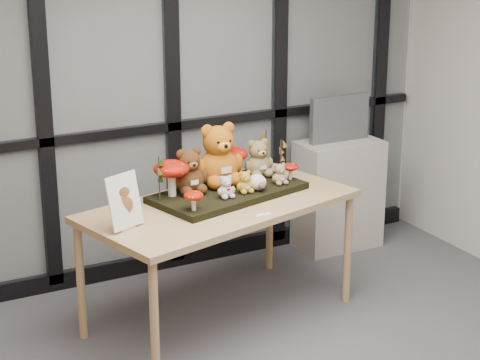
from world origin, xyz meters
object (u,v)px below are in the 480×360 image
bear_tan_back (258,156)px  sign_holder (125,204)px  bear_brown_medium (189,168)px  cabinet (338,194)px  mushroom_back_left (172,176)px  bear_pooh_yellow (218,151)px  mushroom_front_right (290,170)px  monitor (339,118)px  diorama_tray (228,193)px  bear_white_bow (226,185)px  bear_small_yellow (245,180)px  plush_cream_hedgehog (257,181)px  bear_beige_small (280,172)px  display_table (220,213)px  mushroom_front_left (194,200)px  mushroom_back_right (232,161)px

bear_tan_back → sign_holder: bearing=-173.6°
bear_brown_medium → cabinet: bearing=5.4°
mushroom_back_left → bear_pooh_yellow: bearing=13.7°
mushroom_front_right → monitor: bearing=38.1°
diorama_tray → bear_brown_medium: (-0.24, 0.07, 0.17)m
bear_pooh_yellow → monitor: 1.33m
bear_white_bow → sign_holder: (-0.69, -0.11, 0.03)m
bear_small_yellow → plush_cream_hedgehog: (0.09, 0.01, -0.02)m
bear_pooh_yellow → sign_holder: (-0.77, -0.38, -0.11)m
bear_white_bow → bear_beige_small: (0.42, 0.08, -0.00)m
bear_brown_medium → mushroom_front_right: bearing=-19.9°
display_table → bear_pooh_yellow: size_ratio=4.20×
bear_beige_small → mushroom_front_left: bear_beige_small is taller
mushroom_front_right → sign_holder: 1.25m
diorama_tray → bear_small_yellow: 0.15m
bear_brown_medium → bear_white_bow: size_ratio=2.00×
bear_pooh_yellow → mushroom_back_left: bear_pooh_yellow is taller
mushroom_back_left → diorama_tray: bearing=-7.9°
mushroom_back_left → mushroom_front_right: mushroom_back_left is taller
plush_cream_hedgehog → mushroom_back_right: bearing=79.2°
bear_pooh_yellow → sign_holder: bearing=-168.2°
cabinet → bear_tan_back: bearing=-155.1°
diorama_tray → bear_pooh_yellow: bear_pooh_yellow is taller
bear_pooh_yellow → bear_white_bow: bearing=-121.0°
diorama_tray → bear_small_yellow: bearing=-71.8°
bear_pooh_yellow → diorama_tray: bearing=-103.5°
bear_pooh_yellow → mushroom_front_left: size_ratio=3.35×
mushroom_front_left → cabinet: 1.86m
display_table → bear_tan_back: (0.41, 0.26, 0.24)m
display_table → cabinet: cabinet is taller
bear_tan_back → bear_beige_small: 0.23m
bear_tan_back → mushroom_front_left: bear_tan_back is taller
display_table → bear_white_bow: 0.19m
mushroom_front_right → sign_holder: sign_holder is taller
diorama_tray → bear_brown_medium: bearing=149.8°
bear_small_yellow → sign_holder: bearing=175.3°
bear_beige_small → bear_tan_back: bearing=86.1°
bear_brown_medium → bear_small_yellow: bear_brown_medium is taller
diorama_tray → mushroom_front_right: mushroom_front_right is taller
diorama_tray → bear_small_yellow: bear_small_yellow is taller
bear_pooh_yellow → bear_small_yellow: 0.28m
diorama_tray → sign_holder: sign_holder is taller
display_table → bear_small_yellow: bear_small_yellow is taller
bear_beige_small → plush_cream_hedgehog: bearing=178.5°
bear_brown_medium → monitor: bearing=6.0°
sign_holder → cabinet: sign_holder is taller
diorama_tray → bear_white_bow: 0.18m
display_table → mushroom_front_right: 0.59m
diorama_tray → cabinet: size_ratio=1.16×
bear_beige_small → monitor: (0.90, 0.67, 0.10)m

